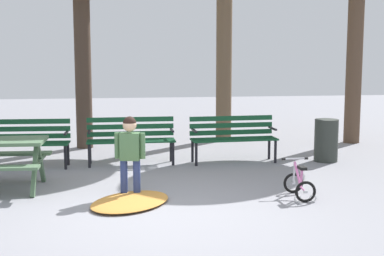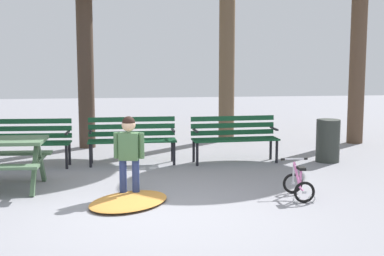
{
  "view_description": "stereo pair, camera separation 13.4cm",
  "coord_description": "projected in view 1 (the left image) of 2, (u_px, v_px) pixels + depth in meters",
  "views": [
    {
      "loc": [
        -0.49,
        -6.84,
        2.06
      ],
      "look_at": [
        0.71,
        1.86,
        0.85
      ],
      "focal_mm": 52.24,
      "sensor_mm": 36.0,
      "label": 1
    },
    {
      "loc": [
        -0.36,
        -6.86,
        2.06
      ],
      "look_at": [
        0.71,
        1.86,
        0.85
      ],
      "focal_mm": 52.24,
      "sensor_mm": 36.0,
      "label": 2
    }
  ],
  "objects": [
    {
      "name": "park_bench_right",
      "position": [
        233.0,
        135.0,
        10.42
      ],
      "size": [
        1.62,
        0.54,
        0.85
      ],
      "color": "#144728",
      "rests_on": "ground"
    },
    {
      "name": "ground",
      "position": [
        157.0,
        215.0,
        7.06
      ],
      "size": [
        36.0,
        36.0,
        0.0
      ],
      "primitive_type": "plane",
      "color": "gray"
    },
    {
      "name": "park_bench_left",
      "position": [
        131.0,
        136.0,
        10.24
      ],
      "size": [
        1.6,
        0.47,
        0.85
      ],
      "color": "#144728",
      "rests_on": "ground"
    },
    {
      "name": "leaf_pile",
      "position": [
        130.0,
        201.0,
        7.59
      ],
      "size": [
        1.5,
        1.56,
        0.07
      ],
      "primitive_type": "ellipsoid",
      "rotation": [
        0.0,
        0.0,
        0.9
      ],
      "color": "#C68438",
      "rests_on": "ground"
    },
    {
      "name": "kids_bicycle",
      "position": [
        299.0,
        184.0,
        7.89
      ],
      "size": [
        0.39,
        0.56,
        0.54
      ],
      "color": "black",
      "rests_on": "ground"
    },
    {
      "name": "park_bench_far_left",
      "position": [
        24.0,
        139.0,
        9.93
      ],
      "size": [
        1.62,
        0.53,
        0.85
      ],
      "color": "#144728",
      "rests_on": "ground"
    },
    {
      "name": "trash_bin",
      "position": [
        326.0,
        140.0,
        10.48
      ],
      "size": [
        0.44,
        0.44,
        0.8
      ],
      "primitive_type": "cylinder",
      "color": "#2D332D",
      "rests_on": "ground"
    },
    {
      "name": "child_standing",
      "position": [
        130.0,
        149.0,
        7.9
      ],
      "size": [
        0.43,
        0.21,
        1.15
      ],
      "color": "navy",
      "rests_on": "ground"
    }
  ]
}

